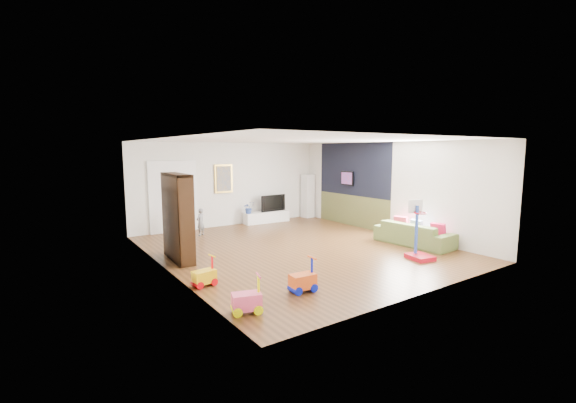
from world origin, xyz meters
TOP-DOWN VIEW (x-y plane):
  - floor at (0.00, 0.00)m, footprint 6.50×7.50m
  - ceiling at (0.00, 0.00)m, footprint 6.50×7.50m
  - wall_back at (0.00, 3.75)m, footprint 6.50×0.00m
  - wall_front at (0.00, -3.75)m, footprint 6.50×0.00m
  - wall_left at (-3.25, 0.00)m, footprint 0.00×7.50m
  - wall_right at (3.25, 0.00)m, footprint 0.00×7.50m
  - navy_accent at (3.23, 1.40)m, footprint 0.01×3.20m
  - olive_wainscot at (3.23, 1.40)m, footprint 0.01×3.20m
  - doorway at (-1.90, 3.71)m, footprint 1.45×0.06m
  - painting_back at (-0.25, 3.71)m, footprint 0.62×0.06m
  - artwork_right at (3.17, 1.60)m, footprint 0.04×0.56m
  - media_console at (1.21, 3.47)m, footprint 1.63×0.46m
  - tall_cabinet at (3.00, 3.50)m, footprint 0.39×0.39m
  - bookshelf at (-2.79, 0.69)m, footprint 0.41×1.35m
  - sofa at (2.73, -1.42)m, footprint 0.93×2.08m
  - basketball_hoop at (1.73, -2.38)m, footprint 0.56×0.64m
  - ride_on_yellow at (-2.98, -1.25)m, footprint 0.44×0.30m
  - ride_on_orange at (-1.68, -2.50)m, footprint 0.47×0.31m
  - ride_on_pink at (-2.91, -2.73)m, footprint 0.50×0.39m
  - child at (-1.44, 2.77)m, footprint 0.35×0.32m
  - tv at (1.44, 3.50)m, footprint 0.98×0.20m
  - vase_plant at (0.50, 3.43)m, footprint 0.38×0.34m
  - pillow_left at (2.92, -2.00)m, footprint 0.17×0.37m
  - pillow_center at (2.89, -1.40)m, footprint 0.14×0.37m
  - pillow_right at (2.97, -0.81)m, footprint 0.18×0.38m

SIDE VIEW (x-z plane):
  - floor at x=0.00m, z-range 0.00..0.00m
  - media_console at x=1.21m, z-range 0.00..0.38m
  - ride_on_yellow at x=-2.98m, z-range 0.00..0.54m
  - ride_on_pink at x=-2.91m, z-range 0.00..0.58m
  - sofa at x=2.73m, z-range 0.00..0.59m
  - ride_on_orange at x=-1.68m, z-range 0.00..0.60m
  - child at x=-1.44m, z-range 0.00..0.80m
  - pillow_left at x=2.92m, z-range 0.29..0.65m
  - pillow_center at x=2.89m, z-range 0.29..0.65m
  - pillow_right at x=2.97m, z-range 0.28..0.65m
  - olive_wainscot at x=3.23m, z-range 0.00..1.00m
  - vase_plant at x=0.50m, z-range 0.38..0.77m
  - tv at x=1.44m, z-range 0.38..0.94m
  - basketball_hoop at x=1.73m, z-range 0.00..1.35m
  - tall_cabinet at x=3.00m, z-range 0.00..1.59m
  - bookshelf at x=-2.79m, z-range 0.00..1.95m
  - doorway at x=-1.90m, z-range 0.00..2.10m
  - wall_back at x=0.00m, z-range 0.00..2.70m
  - wall_front at x=0.00m, z-range 0.00..2.70m
  - wall_left at x=-3.25m, z-range 0.00..2.70m
  - wall_right at x=3.25m, z-range 0.00..2.70m
  - artwork_right at x=3.17m, z-range 1.32..1.78m
  - painting_back at x=-0.25m, z-range 1.09..2.01m
  - navy_accent at x=3.23m, z-range 1.00..2.70m
  - ceiling at x=0.00m, z-range 2.70..2.70m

